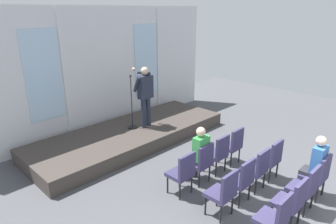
# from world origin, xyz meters

# --- Properties ---
(rear_partition) EXTENTS (8.75, 0.14, 3.72)m
(rear_partition) POSITION_xyz_m (0.02, 6.67, 1.86)
(rear_partition) COLOR silver
(rear_partition) RESTS_ON ground
(stage_platform) EXTENTS (5.80, 2.10, 0.38)m
(stage_platform) POSITION_xyz_m (0.00, 5.33, 0.19)
(stage_platform) COLOR #3F3833
(stage_platform) RESTS_ON ground
(speaker) EXTENTS (0.52, 0.69, 1.74)m
(speaker) POSITION_xyz_m (0.43, 5.18, 1.40)
(speaker) COLOR #232838
(speaker) RESTS_ON stage_platform
(mic_stand) EXTENTS (0.28, 0.28, 1.55)m
(mic_stand) POSITION_xyz_m (0.09, 5.36, 0.72)
(mic_stand) COLOR black
(mic_stand) RESTS_ON stage_platform
(chair_r0_c0) EXTENTS (0.46, 0.44, 0.94)m
(chair_r0_c0) POSITION_xyz_m (-0.91, 2.53, 0.53)
(chair_r0_c0) COLOR black
(chair_r0_c0) RESTS_ON ground
(chair_r0_c1) EXTENTS (0.46, 0.44, 0.94)m
(chair_r0_c1) POSITION_xyz_m (-0.30, 2.53, 0.53)
(chair_r0_c1) COLOR black
(chair_r0_c1) RESTS_ON ground
(audience_r0_c1) EXTENTS (0.36, 0.39, 1.30)m
(audience_r0_c1) POSITION_xyz_m (-0.30, 2.61, 0.72)
(audience_r0_c1) COLOR #2D2D33
(audience_r0_c1) RESTS_ON ground
(chair_r0_c2) EXTENTS (0.46, 0.44, 0.94)m
(chair_r0_c2) POSITION_xyz_m (0.30, 2.53, 0.53)
(chair_r0_c2) COLOR black
(chair_r0_c2) RESTS_ON ground
(chair_r0_c3) EXTENTS (0.46, 0.44, 0.94)m
(chair_r0_c3) POSITION_xyz_m (0.91, 2.53, 0.53)
(chair_r0_c3) COLOR black
(chair_r0_c3) RESTS_ON ground
(chair_r1_c0) EXTENTS (0.46, 0.44, 0.94)m
(chair_r1_c0) POSITION_xyz_m (-0.91, 1.55, 0.53)
(chair_r1_c0) COLOR black
(chair_r1_c0) RESTS_ON ground
(chair_r1_c1) EXTENTS (0.46, 0.44, 0.94)m
(chair_r1_c1) POSITION_xyz_m (-0.30, 1.55, 0.53)
(chair_r1_c1) COLOR black
(chair_r1_c1) RESTS_ON ground
(chair_r1_c2) EXTENTS (0.46, 0.44, 0.94)m
(chair_r1_c2) POSITION_xyz_m (0.30, 1.55, 0.53)
(chair_r1_c2) COLOR black
(chair_r1_c2) RESTS_ON ground
(chair_r1_c3) EXTENTS (0.46, 0.44, 0.94)m
(chair_r1_c3) POSITION_xyz_m (0.91, 1.55, 0.53)
(chair_r1_c3) COLOR black
(chair_r1_c3) RESTS_ON ground
(chair_r2_c0) EXTENTS (0.46, 0.44, 0.94)m
(chair_r2_c0) POSITION_xyz_m (-0.91, 0.57, 0.53)
(chair_r2_c0) COLOR black
(chair_r2_c0) RESTS_ON ground
(chair_r2_c1) EXTENTS (0.46, 0.44, 0.94)m
(chair_r2_c1) POSITION_xyz_m (-0.30, 0.57, 0.53)
(chair_r2_c1) COLOR black
(chair_r2_c1) RESTS_ON ground
(chair_r2_c2) EXTENTS (0.46, 0.44, 0.94)m
(chair_r2_c2) POSITION_xyz_m (0.30, 0.57, 0.53)
(chair_r2_c2) COLOR black
(chair_r2_c2) RESTS_ON ground
(chair_r2_c3) EXTENTS (0.46, 0.44, 0.94)m
(chair_r2_c3) POSITION_xyz_m (0.91, 0.57, 0.53)
(chair_r2_c3) COLOR black
(chair_r2_c3) RESTS_ON ground
(audience_r2_c3) EXTENTS (0.36, 0.39, 1.33)m
(audience_r2_c3) POSITION_xyz_m (0.91, 0.65, 0.74)
(audience_r2_c3) COLOR #2D2D33
(audience_r2_c3) RESTS_ON ground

